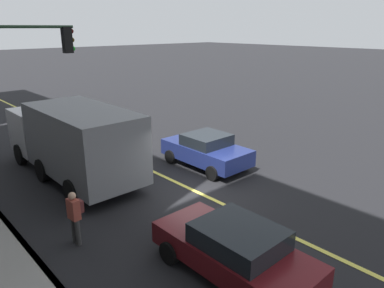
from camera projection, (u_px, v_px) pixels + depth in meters
The scene contains 8 objects.
ground at pixel (199, 193), 13.19m from camera, with size 200.00×200.00×0.00m, color black.
curb_edge at pixel (34, 257), 9.37m from camera, with size 80.00×0.16×0.15m, color slate.
lane_stripe_center at pixel (199, 193), 13.18m from camera, with size 80.00×0.16×0.01m, color #D8CC4C.
car_maroon at pixel (235, 250), 8.62m from camera, with size 4.18×1.93×1.36m.
car_navy at pixel (206, 150), 15.57m from camera, with size 3.94×2.05×1.44m.
truck_gray at pixel (73, 139), 14.24m from camera, with size 7.56×2.67×2.92m.
pedestrian_with_backpack at pixel (75, 214), 9.86m from camera, with size 0.39×0.39×1.57m.
traffic_light_mast at pixel (6, 79), 11.77m from camera, with size 0.28×4.02×6.08m.
Camera 1 is at (-8.68, 8.28, 5.76)m, focal length 33.81 mm.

